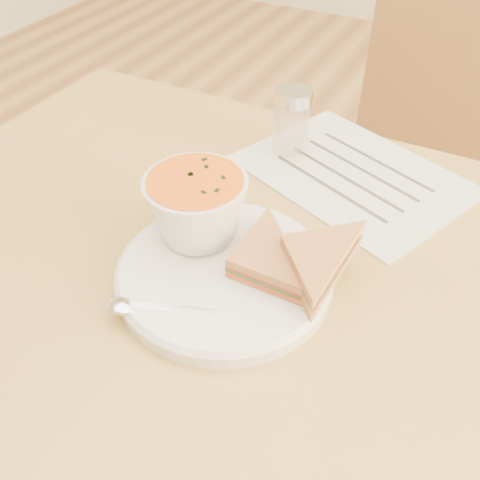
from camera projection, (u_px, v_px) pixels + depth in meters
The scene contains 9 objects.
dining_table at pixel (241, 413), 0.91m from camera, with size 1.00×0.70×0.75m, color olive, non-canonical shape.
chair_far at pixel (407, 196), 1.22m from camera, with size 0.41×0.41×0.93m, color brown, non-canonical shape.
plate at pixel (224, 274), 0.62m from camera, with size 0.25×0.25×0.02m, color white, non-canonical shape.
soup_bowl at pixel (197, 210), 0.63m from camera, with size 0.12×0.12×0.08m, color white, non-canonical shape.
sandwich_half_a at pixel (225, 270), 0.59m from camera, with size 0.11×0.11×0.03m, color #C08143, non-canonical shape.
sandwich_half_b at pixel (280, 245), 0.60m from camera, with size 0.10×0.10×0.03m, color #C08143, non-canonical shape.
spoon at pixel (166, 309), 0.56m from camera, with size 0.17×0.03×0.01m, color silver, non-canonical shape.
paper_menu at pixel (353, 174), 0.78m from camera, with size 0.31×0.23×0.00m, color silver, non-canonical shape.
condiment_shaker at pixel (291, 121), 0.80m from camera, with size 0.06×0.06×0.10m, color silver, non-canonical shape.
Camera 1 is at (0.22, -0.43, 1.20)m, focal length 40.00 mm.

